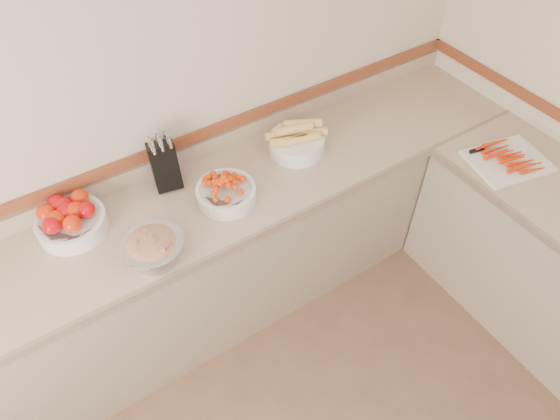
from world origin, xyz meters
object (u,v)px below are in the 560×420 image
cherry_tomato_bowl (226,191)px  tomato_bowl (70,219)px  rhubarb_bowl (153,249)px  cutting_board (508,159)px  corn_bowl (297,141)px  knife_block (164,165)px

cherry_tomato_bowl → tomato_bowl: bearing=162.7°
tomato_bowl → cherry_tomato_bowl: 0.74m
cherry_tomato_bowl → rhubarb_bowl: (-0.45, -0.17, 0.03)m
cherry_tomato_bowl → cutting_board: bearing=-22.3°
cutting_board → corn_bowl: bearing=142.4°
corn_bowl → cutting_board: size_ratio=0.72×
tomato_bowl → rhubarb_bowl: rhubarb_bowl is taller
rhubarb_bowl → cutting_board: size_ratio=0.62×
knife_block → rhubarb_bowl: knife_block is taller
knife_block → corn_bowl: knife_block is taller
knife_block → rhubarb_bowl: bearing=-120.6°
knife_block → corn_bowl: bearing=-11.8°
cherry_tomato_bowl → rhubarb_bowl: 0.48m
rhubarb_bowl → cutting_board: rhubarb_bowl is taller
rhubarb_bowl → cutting_board: bearing=-12.5°
knife_block → cherry_tomato_bowl: knife_block is taller
tomato_bowl → cherry_tomato_bowl: size_ratio=1.08×
cutting_board → tomato_bowl: bearing=159.3°
cherry_tomato_bowl → rhubarb_bowl: rhubarb_bowl is taller
corn_bowl → rhubarb_bowl: bearing=-163.4°
cherry_tomato_bowl → cutting_board: size_ratio=0.64×
knife_block → cutting_board: size_ratio=0.68×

